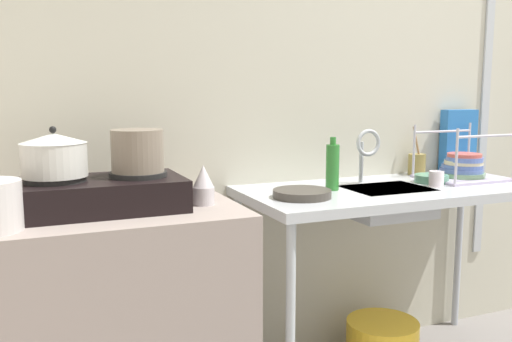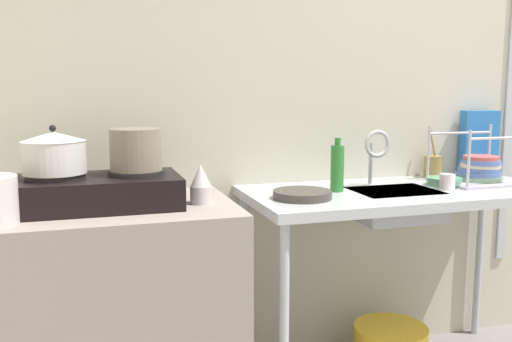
{
  "view_description": "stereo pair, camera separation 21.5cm",
  "coord_description": "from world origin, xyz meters",
  "px_view_note": "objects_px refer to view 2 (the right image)",
  "views": [
    {
      "loc": [
        -2.01,
        -0.76,
        1.3
      ],
      "look_at": [
        -1.15,
        1.27,
        0.97
      ],
      "focal_mm": 39.39,
      "sensor_mm": 36.0,
      "label": 1
    },
    {
      "loc": [
        -1.81,
        -0.83,
        1.3
      ],
      "look_at": [
        -1.15,
        1.27,
        0.97
      ],
      "focal_mm": 39.39,
      "sensor_mm": 36.0,
      "label": 2
    }
  ],
  "objects_px": {
    "pot_on_left_burner": "(54,153)",
    "utensil_jar": "(433,166)",
    "small_bowl_on_drainboard": "(444,181)",
    "dish_rack": "(479,171)",
    "stove": "(97,191)",
    "pot_on_right_burner": "(136,149)",
    "faucet": "(376,148)",
    "bottle_by_sink": "(337,168)",
    "cup_by_rack": "(447,182)",
    "cereal_box": "(479,143)",
    "frying_pan": "(302,194)",
    "percolator": "(201,184)",
    "sink_basin": "(394,205)"
  },
  "relations": [
    {
      "from": "faucet",
      "to": "pot_on_left_burner",
      "type": "bearing_deg",
      "value": -175.27
    },
    {
      "from": "percolator",
      "to": "dish_rack",
      "type": "relative_size",
      "value": 0.41
    },
    {
      "from": "percolator",
      "to": "frying_pan",
      "type": "xyz_separation_m",
      "value": [
        0.4,
        -0.02,
        -0.06
      ]
    },
    {
      "from": "pot_on_right_burner",
      "to": "faucet",
      "type": "xyz_separation_m",
      "value": [
        1.06,
        0.11,
        -0.04
      ]
    },
    {
      "from": "pot_on_right_burner",
      "to": "bottle_by_sink",
      "type": "distance_m",
      "value": 0.84
    },
    {
      "from": "frying_pan",
      "to": "cereal_box",
      "type": "height_order",
      "value": "cereal_box"
    },
    {
      "from": "percolator",
      "to": "small_bowl_on_drainboard",
      "type": "relative_size",
      "value": 0.97
    },
    {
      "from": "pot_on_right_burner",
      "to": "bottle_by_sink",
      "type": "xyz_separation_m",
      "value": [
        0.84,
        0.03,
        -0.11
      ]
    },
    {
      "from": "utensil_jar",
      "to": "pot_on_left_burner",
      "type": "bearing_deg",
      "value": -171.98
    },
    {
      "from": "pot_on_left_burner",
      "to": "frying_pan",
      "type": "bearing_deg",
      "value": -4.09
    },
    {
      "from": "pot_on_left_burner",
      "to": "cup_by_rack",
      "type": "relative_size",
      "value": 3.26
    },
    {
      "from": "percolator",
      "to": "cereal_box",
      "type": "height_order",
      "value": "cereal_box"
    },
    {
      "from": "percolator",
      "to": "bottle_by_sink",
      "type": "relative_size",
      "value": 0.66
    },
    {
      "from": "frying_pan",
      "to": "small_bowl_on_drainboard",
      "type": "bearing_deg",
      "value": 7.21
    },
    {
      "from": "frying_pan",
      "to": "small_bowl_on_drainboard",
      "type": "xyz_separation_m",
      "value": [
        0.72,
        0.09,
        0.0
      ]
    },
    {
      "from": "stove",
      "to": "small_bowl_on_drainboard",
      "type": "relative_size",
      "value": 3.83
    },
    {
      "from": "bottle_by_sink",
      "to": "sink_basin",
      "type": "bearing_deg",
      "value": -11.7
    },
    {
      "from": "stove",
      "to": "dish_rack",
      "type": "bearing_deg",
      "value": 1.46
    },
    {
      "from": "faucet",
      "to": "frying_pan",
      "type": "distance_m",
      "value": 0.48
    },
    {
      "from": "frying_pan",
      "to": "utensil_jar",
      "type": "xyz_separation_m",
      "value": [
        0.81,
        0.31,
        0.04
      ]
    },
    {
      "from": "bottle_by_sink",
      "to": "dish_rack",
      "type": "bearing_deg",
      "value": 0.78
    },
    {
      "from": "pot_on_right_burner",
      "to": "percolator",
      "type": "xyz_separation_m",
      "value": [
        0.23,
        -0.04,
        -0.14
      ]
    },
    {
      "from": "percolator",
      "to": "bottle_by_sink",
      "type": "distance_m",
      "value": 0.61
    },
    {
      "from": "percolator",
      "to": "small_bowl_on_drainboard",
      "type": "xyz_separation_m",
      "value": [
        1.13,
        0.07,
        -0.06
      ]
    },
    {
      "from": "stove",
      "to": "bottle_by_sink",
      "type": "bearing_deg",
      "value": 1.97
    },
    {
      "from": "pot_on_right_burner",
      "to": "faucet",
      "type": "relative_size",
      "value": 0.75
    },
    {
      "from": "cereal_box",
      "to": "frying_pan",
      "type": "bearing_deg",
      "value": -158.75
    },
    {
      "from": "percolator",
      "to": "pot_on_right_burner",
      "type": "bearing_deg",
      "value": 169.51
    },
    {
      "from": "cup_by_rack",
      "to": "cereal_box",
      "type": "xyz_separation_m",
      "value": [
        0.41,
        0.33,
        0.13
      ]
    },
    {
      "from": "bottle_by_sink",
      "to": "percolator",
      "type": "bearing_deg",
      "value": -172.72
    },
    {
      "from": "small_bowl_on_drainboard",
      "to": "dish_rack",
      "type": "bearing_deg",
      "value": 5.1
    },
    {
      "from": "pot_on_right_burner",
      "to": "cereal_box",
      "type": "xyz_separation_m",
      "value": [
        1.72,
        0.26,
        -0.05
      ]
    },
    {
      "from": "dish_rack",
      "to": "bottle_by_sink",
      "type": "bearing_deg",
      "value": -179.22
    },
    {
      "from": "stove",
      "to": "frying_pan",
      "type": "height_order",
      "value": "stove"
    },
    {
      "from": "small_bowl_on_drainboard",
      "to": "cereal_box",
      "type": "bearing_deg",
      "value": 32.53
    },
    {
      "from": "utensil_jar",
      "to": "cereal_box",
      "type": "bearing_deg",
      "value": 2.29
    },
    {
      "from": "dish_rack",
      "to": "pot_on_left_burner",
      "type": "bearing_deg",
      "value": -178.65
    },
    {
      "from": "pot_on_left_burner",
      "to": "utensil_jar",
      "type": "xyz_separation_m",
      "value": [
        1.74,
        0.24,
        -0.15
      ]
    },
    {
      "from": "pot_on_right_burner",
      "to": "cereal_box",
      "type": "distance_m",
      "value": 1.74
    },
    {
      "from": "cup_by_rack",
      "to": "bottle_by_sink",
      "type": "distance_m",
      "value": 0.49
    },
    {
      "from": "sink_basin",
      "to": "cup_by_rack",
      "type": "distance_m",
      "value": 0.25
    },
    {
      "from": "percolator",
      "to": "faucet",
      "type": "height_order",
      "value": "faucet"
    },
    {
      "from": "cup_by_rack",
      "to": "utensil_jar",
      "type": "xyz_separation_m",
      "value": [
        0.14,
        0.31,
        0.02
      ]
    },
    {
      "from": "frying_pan",
      "to": "bottle_by_sink",
      "type": "distance_m",
      "value": 0.24
    },
    {
      "from": "pot_on_left_burner",
      "to": "frying_pan",
      "type": "height_order",
      "value": "pot_on_left_burner"
    },
    {
      "from": "small_bowl_on_drainboard",
      "to": "bottle_by_sink",
      "type": "height_order",
      "value": "bottle_by_sink"
    },
    {
      "from": "stove",
      "to": "bottle_by_sink",
      "type": "xyz_separation_m",
      "value": [
        0.98,
        0.03,
        0.04
      ]
    },
    {
      "from": "cup_by_rack",
      "to": "utensil_jar",
      "type": "bearing_deg",
      "value": 65.28
    },
    {
      "from": "sink_basin",
      "to": "cup_by_rack",
      "type": "relative_size",
      "value": 5.23
    },
    {
      "from": "pot_on_left_burner",
      "to": "utensil_jar",
      "type": "relative_size",
      "value": 0.93
    }
  ]
}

